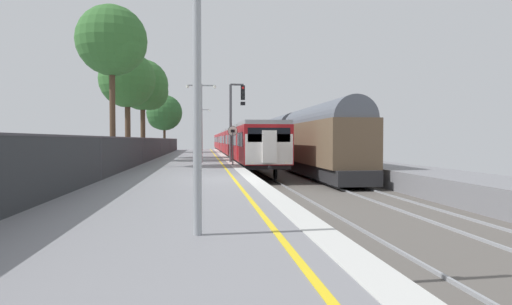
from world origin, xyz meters
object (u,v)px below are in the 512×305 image
commuter_train_at_platform (232,142)px  background_tree_back (127,81)px  speed_limit_sign (233,140)px  platform_lamp_mid (201,116)px  background_tree_centre (145,87)px  platform_lamp_near (197,44)px  platform_lamp_far (202,127)px  freight_train_adjacent_track (269,139)px  background_tree_right (114,43)px  background_tree_left (163,114)px  signal_gantry (234,113)px

commuter_train_at_platform → background_tree_back: size_ratio=7.83×
speed_limit_sign → platform_lamp_mid: 3.87m
background_tree_centre → background_tree_back: size_ratio=1.04×
platform_lamp_near → platform_lamp_far: (-0.00, 44.62, -0.01)m
platform_lamp_mid → freight_train_adjacent_track: bearing=69.7°
platform_lamp_mid → background_tree_right: (-4.80, -4.38, 3.78)m
platform_lamp_far → background_tree_right: bearing=-100.2°
platform_lamp_near → platform_lamp_far: bearing=90.0°
speed_limit_sign → background_tree_left: 28.42m
speed_limit_sign → platform_lamp_near: bearing=-95.6°
signal_gantry → platform_lamp_far: signal_gantry is taller
signal_gantry → platform_lamp_mid: (-2.26, -0.64, -0.22)m
speed_limit_sign → background_tree_back: size_ratio=0.30×
platform_lamp_far → background_tree_back: background_tree_back is taller
freight_train_adjacent_track → background_tree_left: bearing=164.3°
commuter_train_at_platform → platform_lamp_mid: (-3.75, -25.25, 1.87)m
background_tree_centre → background_tree_back: background_tree_centre is taller
freight_train_adjacent_track → platform_lamp_far: size_ratio=11.59×
signal_gantry → speed_limit_sign: (-0.36, -3.59, -1.84)m
platform_lamp_far → background_tree_left: size_ratio=0.74×
signal_gantry → background_tree_centre: size_ratio=0.65×
speed_limit_sign → platform_lamp_mid: size_ratio=0.45×
background_tree_centre → freight_train_adjacent_track: bearing=45.9°
signal_gantry → platform_lamp_near: signal_gantry is taller
platform_lamp_far → background_tree_right: (-4.80, -26.69, 3.84)m
freight_train_adjacent_track → platform_lamp_near: bearing=-100.1°
platform_lamp_mid → background_tree_centre: 9.83m
background_tree_back → platform_lamp_mid: bearing=-30.1°
freight_train_adjacent_track → platform_lamp_near: (-7.75, -43.33, 1.48)m
background_tree_right → signal_gantry: bearing=35.4°
background_tree_right → freight_train_adjacent_track: bearing=63.7°
background_tree_left → background_tree_back: background_tree_back is taller
platform_lamp_near → platform_lamp_mid: platform_lamp_mid is taller
signal_gantry → platform_lamp_far: size_ratio=1.04×
freight_train_adjacent_track → background_tree_back: background_tree_back is taller
background_tree_left → background_tree_right: (-0.12, -28.90, 2.22)m
freight_train_adjacent_track → platform_lamp_mid: (-7.75, -21.01, 1.52)m
freight_train_adjacent_track → platform_lamp_near: platform_lamp_near is taller
background_tree_left → background_tree_back: (-0.69, -21.40, 1.07)m
signal_gantry → platform_lamp_near: bearing=-95.6°
platform_lamp_mid → platform_lamp_far: (-0.00, 22.31, -0.05)m
freight_train_adjacent_track → speed_limit_sign: (-5.85, -23.97, -0.09)m
background_tree_left → background_tree_centre: 16.44m
platform_lamp_near → background_tree_right: 18.95m
commuter_train_at_platform → background_tree_left: size_ratio=8.87×
platform_lamp_far → background_tree_right: background_tree_right is taller
platform_lamp_far → background_tree_back: bearing=-105.6°
freight_train_adjacent_track → platform_lamp_near: 44.04m
signal_gantry → platform_lamp_far: bearing=96.0°
background_tree_back → platform_lamp_near: bearing=-78.1°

